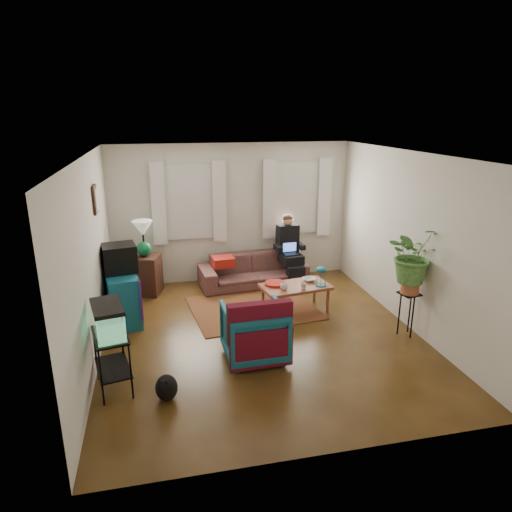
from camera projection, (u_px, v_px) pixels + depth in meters
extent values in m
cube|color=#4F2B14|center=(262.00, 336.00, 6.68)|extent=(4.50, 5.00, 0.01)
cube|color=white|center=(263.00, 155.00, 5.89)|extent=(4.50, 5.00, 0.01)
cube|color=silver|center=(232.00, 213.00, 8.61)|extent=(4.50, 0.01, 2.60)
cube|color=silver|center=(328.00, 332.00, 3.96)|extent=(4.50, 0.01, 2.60)
cube|color=silver|center=(91.00, 262.00, 5.82)|extent=(0.01, 5.00, 2.60)
cube|color=silver|center=(410.00, 241.00, 6.75)|extent=(0.01, 5.00, 2.60)
cube|color=white|center=(189.00, 202.00, 8.35)|extent=(1.08, 0.04, 1.38)
cube|color=white|center=(296.00, 198.00, 8.78)|extent=(1.08, 0.04, 1.38)
cube|color=white|center=(189.00, 203.00, 8.28)|extent=(1.36, 0.06, 1.50)
cube|color=white|center=(297.00, 199.00, 8.70)|extent=(1.36, 0.06, 1.50)
cube|color=#3D2616|center=(96.00, 199.00, 6.43)|extent=(0.04, 0.32, 0.40)
cube|color=brown|center=(253.00, 308.00, 7.60)|extent=(2.17, 1.82, 0.01)
imported|color=brown|center=(253.00, 265.00, 8.53)|extent=(2.05, 0.95, 0.78)
cube|color=#3B2916|center=(146.00, 275.00, 8.14)|extent=(0.60, 0.60, 0.70)
cube|color=#126971|center=(123.00, 297.00, 7.02)|extent=(0.60, 0.95, 0.80)
cube|color=black|center=(119.00, 258.00, 6.92)|extent=(0.56, 0.52, 0.42)
cube|color=black|center=(113.00, 362.00, 5.29)|extent=(0.48, 0.70, 0.71)
cube|color=#7FD899|center=(108.00, 319.00, 5.13)|extent=(0.43, 0.63, 0.37)
ellipsoid|color=black|center=(166.00, 385.00, 5.17)|extent=(0.32, 0.43, 0.33)
imported|color=navy|center=(254.00, 329.00, 5.98)|extent=(0.81, 0.76, 0.81)
cube|color=#9E0A0A|center=(260.00, 328.00, 5.64)|extent=(0.82, 0.21, 0.67)
cube|color=brown|center=(295.00, 298.00, 7.44)|extent=(1.17, 0.75, 0.45)
imported|color=white|center=(284.00, 287.00, 7.18)|extent=(0.14, 0.14, 0.10)
imported|color=beige|center=(303.00, 286.00, 7.21)|extent=(0.11, 0.11, 0.09)
imported|color=white|center=(309.00, 279.00, 7.55)|extent=(0.24, 0.24, 0.05)
cylinder|color=#B21414|center=(275.00, 283.00, 7.39)|extent=(0.38, 0.38, 0.04)
cube|color=black|center=(407.00, 314.00, 6.61)|extent=(0.33, 0.33, 0.66)
imported|color=#599947|center=(413.00, 263.00, 6.38)|extent=(0.86, 0.78, 0.83)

